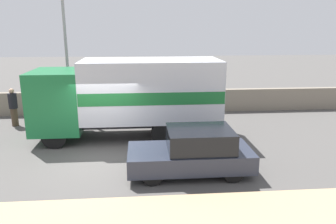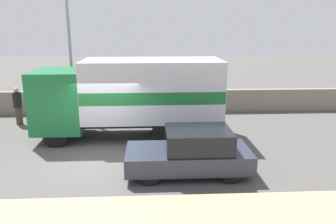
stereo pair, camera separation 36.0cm
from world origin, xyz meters
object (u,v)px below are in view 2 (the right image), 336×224
Objects in this scene: box_truck at (133,94)px; car_hatchback at (191,152)px; street_lamp at (69,36)px; pedestrian at (18,105)px.

box_truck is 4.31m from car_hatchback.
street_lamp is 1.82× the size of car_hatchback.
box_truck is 5.96m from pedestrian.
box_truck reaches higher than car_hatchback.
car_hatchback is (5.16, -6.86, -3.38)m from street_lamp.
street_lamp is at bearing -53.02° from car_hatchback.
pedestrian is (-2.35, -1.15, -3.16)m from street_lamp.
car_hatchback is (2.00, -3.65, -1.13)m from box_truck.
car_hatchback is at bearing -53.02° from street_lamp.
street_lamp is 4.11m from pedestrian.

